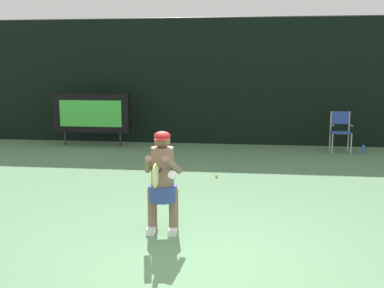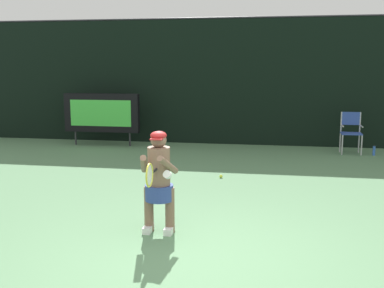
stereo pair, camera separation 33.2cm
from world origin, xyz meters
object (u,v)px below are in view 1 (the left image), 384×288
water_bottle (363,149)px  tennis_racket (156,175)px  tennis_player (163,179)px  scoreboard (92,113)px  umpire_chair (341,129)px  tennis_ball_spare (216,176)px

water_bottle → tennis_racket: (-4.10, -6.92, 0.80)m
water_bottle → tennis_player: (-4.10, -6.43, 0.64)m
scoreboard → water_bottle: (7.44, -0.24, -0.82)m
umpire_chair → tennis_player: 7.53m
scoreboard → tennis_player: bearing=-63.4°
tennis_ball_spare → tennis_player: bearing=-98.4°
scoreboard → tennis_ball_spare: bearing=-41.3°
umpire_chair → water_bottle: bearing=-20.2°
water_bottle → tennis_racket: bearing=-120.6°
scoreboard → tennis_ball_spare: scoreboard is taller
tennis_player → tennis_racket: bearing=-89.3°
scoreboard → tennis_player: size_ratio=1.55×
water_bottle → tennis_ball_spare: size_ratio=3.90×
tennis_racket → water_bottle: bearing=62.4°
tennis_racket → umpire_chair: bearing=66.7°
scoreboard → tennis_player: (3.34, -6.67, -0.19)m
water_bottle → umpire_chair: bearing=159.8°
scoreboard → tennis_player: scoreboard is taller
tennis_player → tennis_ball_spare: 3.42m
water_bottle → tennis_ball_spare: water_bottle is taller
tennis_racket → tennis_ball_spare: tennis_racket is taller
umpire_chair → scoreboard: bearing=179.8°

